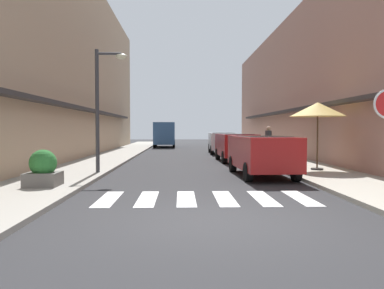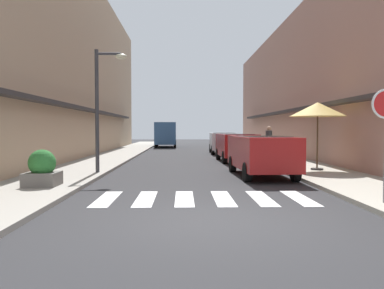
% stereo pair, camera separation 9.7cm
% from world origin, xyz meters
% --- Properties ---
extents(ground_plane, '(86.56, 86.56, 0.00)m').
position_xyz_m(ground_plane, '(0.00, 15.74, 0.00)').
color(ground_plane, '#2B2B2D').
extents(sidewalk_left, '(2.73, 55.08, 0.12)m').
position_xyz_m(sidewalk_left, '(-4.73, 15.74, 0.06)').
color(sidewalk_left, '#9E998E').
rests_on(sidewalk_left, ground_plane).
extents(sidewalk_right, '(2.73, 55.08, 0.12)m').
position_xyz_m(sidewalk_right, '(4.73, 15.74, 0.06)').
color(sidewalk_right, '#ADA899').
rests_on(sidewalk_right, ground_plane).
extents(building_row_left, '(5.50, 37.41, 11.30)m').
position_xyz_m(building_row_left, '(-8.59, 16.71, 5.65)').
color(building_row_left, tan).
rests_on(building_row_left, ground_plane).
extents(building_row_right, '(5.50, 37.41, 8.77)m').
position_xyz_m(building_row_right, '(8.59, 16.71, 4.38)').
color(building_row_right, '#A87A6B').
rests_on(building_row_right, ground_plane).
extents(crosswalk, '(5.20, 2.20, 0.01)m').
position_xyz_m(crosswalk, '(-0.00, 2.31, 0.01)').
color(crosswalk, silver).
rests_on(crosswalk, ground_plane).
extents(parked_car_near, '(1.93, 4.51, 1.47)m').
position_xyz_m(parked_car_near, '(2.31, 6.76, 0.92)').
color(parked_car_near, maroon).
rests_on(parked_car_near, ground_plane).
extents(parked_car_mid, '(1.91, 4.02, 1.47)m').
position_xyz_m(parked_car_mid, '(2.31, 13.32, 0.92)').
color(parked_car_mid, maroon).
rests_on(parked_car_mid, ground_plane).
extents(parked_car_far, '(1.89, 4.13, 1.47)m').
position_xyz_m(parked_car_far, '(2.31, 20.00, 0.92)').
color(parked_car_far, silver).
rests_on(parked_car_far, ground_plane).
extents(delivery_van, '(2.09, 5.44, 2.37)m').
position_xyz_m(delivery_van, '(-2.16, 30.38, 1.41)').
color(delivery_van, '#33598C').
rests_on(delivery_van, ground_plane).
extents(street_lamp, '(1.19, 0.28, 4.51)m').
position_xyz_m(street_lamp, '(-3.47, 7.29, 2.94)').
color(street_lamp, '#38383D').
rests_on(street_lamp, sidewalk_left).
extents(cafe_umbrella, '(2.16, 2.16, 2.64)m').
position_xyz_m(cafe_umbrella, '(4.76, 7.94, 2.47)').
color(cafe_umbrella, '#262626').
rests_on(cafe_umbrella, sidewalk_right).
extents(planter_corner, '(0.90, 0.90, 1.02)m').
position_xyz_m(planter_corner, '(-4.47, 3.81, 0.58)').
color(planter_corner, slate).
rests_on(planter_corner, sidewalk_left).
extents(planter_midblock, '(1.00, 1.00, 1.23)m').
position_xyz_m(planter_midblock, '(4.68, 11.58, 0.69)').
color(planter_midblock, '#4C4C4C').
rests_on(planter_midblock, sidewalk_right).
extents(pedestrian_walking_near, '(0.34, 0.34, 1.75)m').
position_xyz_m(pedestrian_walking_near, '(3.99, 13.08, 1.05)').
color(pedestrian_walking_near, '#282B33').
rests_on(pedestrian_walking_near, sidewalk_right).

